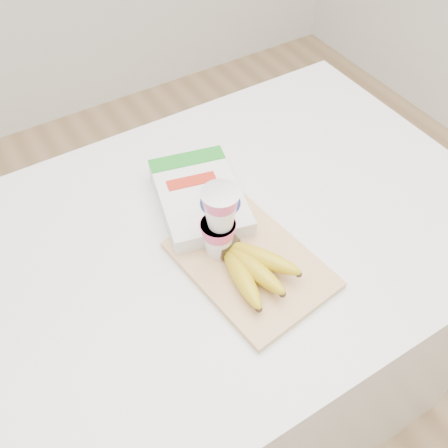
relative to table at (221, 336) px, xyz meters
name	(u,v)px	position (x,y,z in m)	size (l,w,h in m)	color
room	(218,100)	(0.00, 0.00, 0.85)	(4.00, 4.00, 4.00)	tan
table	(221,336)	(0.00, 0.00, 0.00)	(1.33, 0.88, 0.99)	silver
cutting_board	(250,264)	(0.00, -0.12, 0.51)	(0.24, 0.33, 0.02)	tan
bananas	(250,266)	(-0.01, -0.14, 0.54)	(0.15, 0.20, 0.06)	#382816
yogurt_stack	(219,221)	(-0.04, -0.06, 0.61)	(0.08, 0.08, 0.18)	white
cereal_box	(200,199)	(0.00, 0.09, 0.53)	(0.24, 0.31, 0.06)	white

